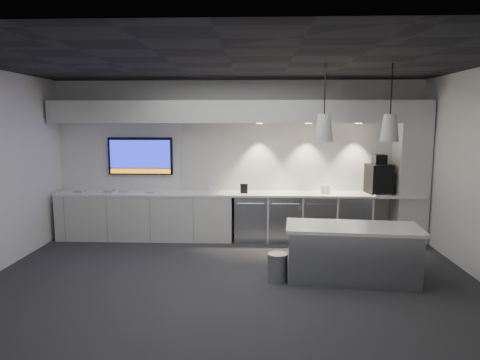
{
  "coord_description": "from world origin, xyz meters",
  "views": [
    {
      "loc": [
        0.35,
        -5.74,
        2.26
      ],
      "look_at": [
        0.08,
        1.1,
        1.29
      ],
      "focal_mm": 32.0,
      "sensor_mm": 36.0,
      "label": 1
    }
  ],
  "objects_px": {
    "bin": "(278,267)",
    "coffee_machine": "(379,178)",
    "wall_tv": "(141,156)",
    "island": "(352,253)"
  },
  "relations": [
    {
      "from": "island",
      "to": "coffee_machine",
      "type": "relative_size",
      "value": 2.66
    },
    {
      "from": "bin",
      "to": "coffee_machine",
      "type": "xyz_separation_m",
      "value": [
        1.96,
        2.14,
        1.0
      ]
    },
    {
      "from": "wall_tv",
      "to": "coffee_machine",
      "type": "xyz_separation_m",
      "value": [
        4.52,
        -0.25,
        -0.36
      ]
    },
    {
      "from": "wall_tv",
      "to": "bin",
      "type": "bearing_deg",
      "value": -43.02
    },
    {
      "from": "island",
      "to": "coffee_machine",
      "type": "height_order",
      "value": "coffee_machine"
    },
    {
      "from": "wall_tv",
      "to": "coffee_machine",
      "type": "distance_m",
      "value": 4.54
    },
    {
      "from": "wall_tv",
      "to": "bin",
      "type": "xyz_separation_m",
      "value": [
        2.55,
        -2.38,
        -1.36
      ]
    },
    {
      "from": "bin",
      "to": "coffee_machine",
      "type": "distance_m",
      "value": 3.07
    },
    {
      "from": "bin",
      "to": "coffee_machine",
      "type": "height_order",
      "value": "coffee_machine"
    },
    {
      "from": "wall_tv",
      "to": "bin",
      "type": "relative_size",
      "value": 3.14
    }
  ]
}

